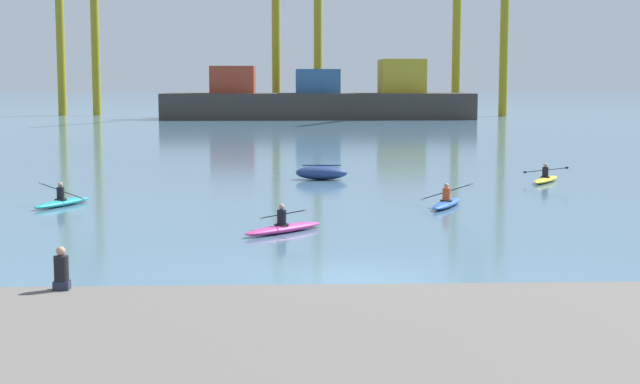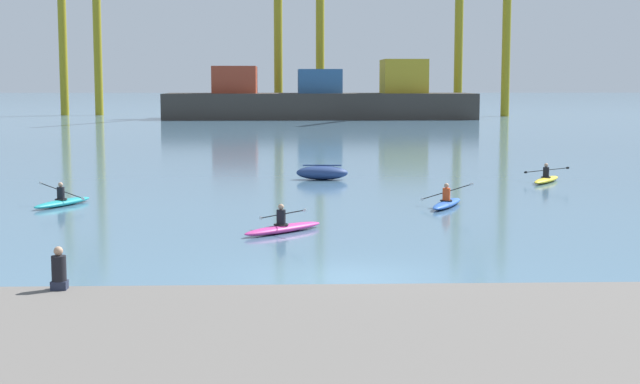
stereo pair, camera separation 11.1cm
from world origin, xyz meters
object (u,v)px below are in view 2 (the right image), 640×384
kayak_magenta (283,227)px  kayak_yellow (546,179)px  seated_onlooker (59,271)px  container_barge (321,99)px  capsized_dinghy (322,173)px  gantry_crane_east_mid (484,0)px  kayak_teal (62,201)px  gantry_crane_west (78,0)px  kayak_blue (447,203)px

kayak_magenta → kayak_yellow: bearing=49.3°
seated_onlooker → container_barge: bearing=85.0°
capsized_dinghy → gantry_crane_east_mid: bearing=73.1°
gantry_crane_east_mid → seated_onlooker: bearing=-105.9°
capsized_dinghy → kayak_teal: kayak_teal is taller
gantry_crane_west → kayak_yellow: bearing=-65.5°
gantry_crane_west → capsized_dinghy: (31.92, -92.54, -16.31)m
kayak_magenta → kayak_blue: bearing=43.4°
container_barge → gantry_crane_east_mid: bearing=16.8°
kayak_blue → kayak_yellow: 10.98m
container_barge → capsized_dinghy: (-2.90, -78.87, -2.23)m
gantry_crane_east_mid → kayak_blue: gantry_crane_east_mid is taller
capsized_dinghy → seated_onlooker: (-6.46, -27.99, 0.72)m
kayak_magenta → seated_onlooker: 12.27m
kayak_yellow → kayak_teal: bearing=-159.8°
gantry_crane_east_mid → seated_onlooker: (-32.49, -113.87, -15.18)m
gantry_crane_west → kayak_teal: gantry_crane_west is taller
capsized_dinghy → seated_onlooker: size_ratio=3.01×
kayak_teal → capsized_dinghy: bearing=42.0°
container_barge → gantry_crane_west: size_ratio=1.25×
container_barge → kayak_magenta: bearing=-92.9°
gantry_crane_west → kayak_blue: bearing=-70.5°
kayak_yellow → gantry_crane_east_mid: bearing=80.2°
gantry_crane_west → seated_onlooker: size_ratio=36.64×
gantry_crane_east_mid → kayak_blue: bearing=-102.6°
kayak_magenta → seated_onlooker: size_ratio=3.18×
capsized_dinghy → kayak_yellow: 11.09m
gantry_crane_east_mid → kayak_teal: gantry_crane_east_mid is taller
gantry_crane_east_mid → kayak_magenta: bearing=-105.3°
kayak_yellow → kayak_blue: bearing=-125.9°
gantry_crane_west → kayak_yellow: gantry_crane_west is taller
container_barge → kayak_teal: container_barge is taller
capsized_dinghy → kayak_teal: size_ratio=0.81×
kayak_magenta → kayak_blue: 8.85m
gantry_crane_east_mid → kayak_blue: size_ratio=9.81×
kayak_magenta → kayak_teal: (-8.80, 6.99, -0.00)m
container_barge → seated_onlooker: bearing=-95.0°
gantry_crane_east_mid → kayak_yellow: 90.28m
capsized_dinghy → kayak_yellow: size_ratio=0.84×
kayak_yellow → gantry_crane_west: bearing=114.5°
kayak_yellow → kayak_teal: size_ratio=0.96×
container_barge → kayak_yellow: container_barge is taller
kayak_yellow → seated_onlooker: 31.58m
kayak_magenta → kayak_blue: kayak_blue is taller
gantry_crane_east_mid → seated_onlooker: size_ratio=36.54×
seated_onlooker → gantry_crane_east_mid: bearing=74.1°
kayak_teal → kayak_yellow: bearing=20.2°
capsized_dinghy → kayak_magenta: size_ratio=0.94×
gantry_crane_west → gantry_crane_east_mid: (57.95, -6.67, -0.41)m
gantry_crane_west → gantry_crane_east_mid: bearing=-6.6°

